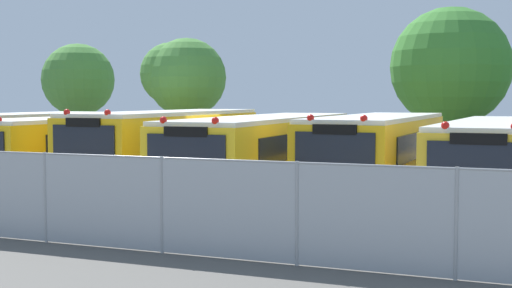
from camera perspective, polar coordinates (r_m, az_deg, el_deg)
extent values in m
plane|color=#595651|center=(23.23, -2.84, -3.87)|extent=(160.00, 160.00, 0.00)
cube|color=yellow|center=(27.57, -19.02, -0.05)|extent=(2.49, 9.47, 2.00)
cube|color=white|center=(27.52, -19.07, 2.16)|extent=(2.44, 9.28, 0.12)
cube|color=black|center=(26.97, -16.61, 0.60)|extent=(0.05, 7.38, 0.72)
cube|color=black|center=(27.60, -19.00, -0.88)|extent=(2.51, 9.56, 0.10)
cylinder|color=black|center=(29.24, -13.58, -1.42)|extent=(0.28, 1.00, 1.00)
cylinder|color=black|center=(30.57, -16.92, -1.26)|extent=(0.28, 1.00, 1.00)
cube|color=yellow|center=(25.65, -13.02, -0.29)|extent=(2.40, 10.62, 1.93)
cube|color=white|center=(25.60, -13.05, 2.01)|extent=(2.35, 10.41, 0.12)
cube|color=black|center=(25.20, -10.39, 0.38)|extent=(0.06, 8.28, 0.70)
cube|color=black|center=(26.59, -14.77, 0.49)|extent=(0.06, 8.28, 0.70)
cube|color=black|center=(25.68, -13.00, -1.15)|extent=(2.42, 10.73, 0.10)
cylinder|color=black|center=(22.00, -16.66, -3.13)|extent=(0.28, 1.00, 1.00)
cylinder|color=black|center=(28.11, -7.10, -1.55)|extent=(0.28, 1.00, 1.00)
cylinder|color=black|center=(29.19, -10.68, -1.39)|extent=(0.28, 1.00, 1.00)
cube|color=yellow|center=(23.71, -6.90, -0.28)|extent=(2.41, 9.35, 2.15)
cube|color=white|center=(23.66, -6.93, 2.46)|extent=(2.36, 9.16, 0.12)
cube|color=black|center=(19.80, -13.53, -3.73)|extent=(2.42, 0.17, 0.36)
cube|color=black|center=(19.72, -13.51, -0.03)|extent=(1.94, 0.07, 1.03)
cube|color=black|center=(23.40, -3.97, 0.53)|extent=(0.07, 7.28, 0.77)
cube|color=black|center=(24.55, -9.04, 0.64)|extent=(0.07, 7.28, 0.77)
cube|color=black|center=(23.74, -6.90, -1.31)|extent=(2.44, 9.44, 0.10)
sphere|color=red|center=(19.45, -11.69, 2.45)|extent=(0.18, 0.18, 0.18)
sphere|color=red|center=(20.20, -14.77, 2.44)|extent=(0.18, 0.18, 0.18)
cube|color=black|center=(19.68, -13.55, 1.68)|extent=(1.07, 0.08, 0.24)
cylinder|color=black|center=(20.46, -8.75, -3.52)|extent=(0.28, 1.00, 1.00)
cylinder|color=black|center=(21.59, -13.53, -3.20)|extent=(0.28, 1.00, 1.00)
cylinder|color=black|center=(25.89, -1.79, -1.97)|extent=(0.28, 1.00, 1.00)
cylinder|color=black|center=(26.79, -5.88, -1.80)|extent=(0.28, 1.00, 1.00)
cube|color=yellow|center=(22.21, 0.85, -0.70)|extent=(2.79, 11.25, 2.01)
cube|color=white|center=(22.15, 0.85, 2.04)|extent=(2.74, 11.03, 0.12)
cube|color=black|center=(17.11, -5.62, -4.81)|extent=(2.54, 0.23, 0.36)
cube|color=black|center=(17.02, -5.58, -0.84)|extent=(2.04, 0.12, 0.96)
cube|color=black|center=(22.08, 4.20, 0.10)|extent=(0.28, 8.73, 0.72)
cube|color=black|center=(22.92, -1.87, 0.24)|extent=(0.28, 8.73, 0.72)
cube|color=black|center=(22.24, 0.85, -1.73)|extent=(2.82, 11.37, 0.10)
sphere|color=red|center=(16.84, -3.25, 1.86)|extent=(0.18, 0.18, 0.18)
sphere|color=red|center=(17.44, -7.36, 1.89)|extent=(0.18, 0.18, 0.18)
cube|color=black|center=(16.98, -5.60, 0.98)|extent=(1.12, 0.11, 0.24)
cylinder|color=black|center=(18.01, -0.38, -4.46)|extent=(0.31, 1.01, 1.00)
cylinder|color=black|center=(18.91, -6.65, -4.10)|extent=(0.31, 1.01, 1.00)
cylinder|color=black|center=(25.58, 6.06, -2.06)|extent=(0.31, 1.01, 1.00)
cylinder|color=black|center=(26.22, 1.39, -1.90)|extent=(0.31, 1.01, 1.00)
cube|color=yellow|center=(21.65, 9.70, -0.80)|extent=(2.45, 9.26, 2.05)
cube|color=white|center=(21.59, 9.73, 2.08)|extent=(2.40, 9.07, 0.12)
cube|color=black|center=(17.23, 6.17, -4.75)|extent=(2.44, 0.17, 0.36)
cube|color=black|center=(17.14, 6.24, -0.70)|extent=(1.96, 0.07, 0.99)
cube|color=black|center=(21.68, 13.02, 0.03)|extent=(0.08, 7.21, 0.74)
cube|color=black|center=(22.22, 6.82, 0.19)|extent=(0.08, 7.21, 0.74)
cube|color=black|center=(21.68, 9.69, -1.88)|extent=(2.47, 9.35, 0.10)
sphere|color=red|center=(17.09, 8.54, 2.01)|extent=(0.18, 0.18, 0.18)
sphere|color=red|center=(17.45, 4.34, 2.07)|extent=(0.18, 0.18, 0.18)
cube|color=black|center=(17.10, 6.25, 1.16)|extent=(1.08, 0.09, 0.24)
cylinder|color=black|center=(18.39, 10.64, -4.36)|extent=(0.29, 1.00, 1.00)
cylinder|color=black|center=(18.93, 4.35, -4.07)|extent=(0.29, 1.00, 1.00)
cylinder|color=black|center=(24.29, 13.60, -2.45)|extent=(0.29, 1.00, 1.00)
cylinder|color=black|center=(24.70, 8.75, -2.28)|extent=(0.29, 1.00, 1.00)
cube|color=yellow|center=(20.77, 18.73, -1.28)|extent=(2.76, 10.40, 1.95)
cube|color=white|center=(20.71, 18.79, 1.58)|extent=(2.70, 10.20, 0.12)
cube|color=black|center=(15.68, 17.07, -5.74)|extent=(2.60, 0.21, 0.36)
cube|color=black|center=(15.58, 17.17, -1.54)|extent=(2.09, 0.10, 0.94)
cube|color=black|center=(21.18, 15.33, -0.27)|extent=(0.21, 8.07, 0.70)
cube|color=black|center=(20.80, 18.70, -2.35)|extent=(2.78, 10.51, 0.10)
sphere|color=red|center=(15.79, 14.77, 1.42)|extent=(0.18, 0.18, 0.18)
cube|color=black|center=(15.53, 17.21, 0.39)|extent=(1.15, 0.10, 0.24)
cylinder|color=black|center=(17.27, 13.87, -4.92)|extent=(0.30, 1.01, 1.00)
cylinder|color=black|center=(24.30, 16.68, -2.50)|extent=(0.30, 1.01, 1.00)
cylinder|color=#4C3823|center=(38.99, -13.86, 0.99)|extent=(0.40, 0.40, 2.57)
sphere|color=#478438|center=(38.96, -13.92, 4.97)|extent=(3.79, 3.79, 3.79)
sphere|color=#478438|center=(38.84, -14.15, 5.63)|extent=(2.13, 2.13, 2.13)
cylinder|color=#4C3823|center=(33.18, -5.48, 0.66)|extent=(0.42, 0.42, 2.61)
sphere|color=#478438|center=(33.15, -5.51, 5.26)|extent=(3.62, 3.62, 3.62)
sphere|color=#478438|center=(33.43, -6.73, 5.57)|extent=(2.87, 2.87, 2.87)
cylinder|color=#4C3823|center=(32.34, 15.07, 0.31)|extent=(0.39, 0.39, 2.44)
sphere|color=#387A2D|center=(32.31, 15.16, 5.91)|extent=(5.18, 5.18, 5.18)
sphere|color=#387A2D|center=(32.34, 15.92, 6.62)|extent=(3.38, 3.38, 3.38)
cylinder|color=#9EA0A3|center=(15.83, -16.34, -4.08)|extent=(0.07, 0.07, 1.91)
cylinder|color=#9EA0A3|center=(14.26, -7.47, -4.81)|extent=(0.07, 0.07, 1.91)
cylinder|color=#9EA0A3|center=(13.11, 3.28, -5.53)|extent=(0.07, 0.07, 1.91)
cylinder|color=#9EA0A3|center=(12.50, 15.59, -6.12)|extent=(0.07, 0.07, 1.91)
cube|color=#ADB2B7|center=(15.83, -16.34, -4.08)|extent=(22.42, 0.02, 1.87)
cylinder|color=#9EA0A3|center=(15.73, -16.40, -0.74)|extent=(22.42, 0.04, 0.04)
cone|color=#EA5914|center=(15.68, -7.86, -6.46)|extent=(0.45, 0.45, 0.60)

